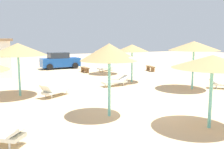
{
  "coord_description": "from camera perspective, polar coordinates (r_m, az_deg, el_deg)",
  "views": [
    {
      "loc": [
        -6.0,
        -9.8,
        3.24
      ],
      "look_at": [
        0.0,
        3.0,
        1.2
      ],
      "focal_mm": 40.91,
      "sensor_mm": 36.0,
      "label": 1
    }
  ],
  "objects": [
    {
      "name": "parasol_3",
      "position": [
        16.72,
        17.85,
        6.1
      ],
      "size": [
        3.17,
        3.17,
        3.03
      ],
      "color": "#6BC6BC",
      "rests_on": "ground"
    },
    {
      "name": "parasol_2",
      "position": [
        14.94,
        -20.29,
        5.3
      ],
      "size": [
        3.14,
        3.14,
        2.95
      ],
      "color": "#6BC6BC",
      "rests_on": "ground"
    },
    {
      "name": "bench_2",
      "position": [
        25.27,
        8.59,
        1.54
      ],
      "size": [
        0.67,
        1.55,
        0.49
      ],
      "color": "brown",
      "rests_on": "ground"
    },
    {
      "name": "lounger_3",
      "position": [
        17.83,
        23.79,
        -1.96
      ],
      "size": [
        1.84,
        1.77,
        0.61
      ],
      "color": "silver",
      "rests_on": "ground"
    },
    {
      "name": "parasol_7",
      "position": [
        10.35,
        -0.63,
        4.98
      ],
      "size": [
        2.38,
        2.38,
        3.02
      ],
      "color": "#6BC6BC",
      "rests_on": "ground"
    },
    {
      "name": "lounger_2",
      "position": [
        14.55,
        -12.68,
        -3.55
      ],
      "size": [
        1.9,
        1.55,
        0.8
      ],
      "color": "silver",
      "rests_on": "ground"
    },
    {
      "name": "ground_plane",
      "position": [
        11.94,
        6.18,
        -7.58
      ],
      "size": [
        80.0,
        80.0,
        0.0
      ],
      "primitive_type": "plane",
      "color": "#DBBA8C"
    },
    {
      "name": "lounger_4",
      "position": [
        25.17,
        -1.27,
        1.52
      ],
      "size": [
        2.01,
        1.31,
        0.62
      ],
      "color": "silver",
      "rests_on": "ground"
    },
    {
      "name": "lounger_1",
      "position": [
        17.31,
        0.94,
        -1.53
      ],
      "size": [
        1.95,
        0.79,
        0.66
      ],
      "color": "silver",
      "rests_on": "ground"
    },
    {
      "name": "parked_car",
      "position": [
        27.57,
        -11.59,
        3.02
      ],
      "size": [
        4.08,
        2.14,
        1.72
      ],
      "color": "#194C9E",
      "rests_on": "ground"
    },
    {
      "name": "bench_1",
      "position": [
        24.18,
        -6.09,
        1.29
      ],
      "size": [
        0.42,
        1.5,
        0.49
      ],
      "color": "brown",
      "rests_on": "ground"
    },
    {
      "name": "parasol_4",
      "position": [
        22.88,
        -0.52,
        5.77
      ],
      "size": [
        2.66,
        2.66,
        2.52
      ],
      "color": "#6BC6BC",
      "rests_on": "ground"
    },
    {
      "name": "parasol_1",
      "position": [
        18.6,
        4.51,
        5.88
      ],
      "size": [
        2.39,
        2.39,
        2.76
      ],
      "color": "#6BC6BC",
      "rests_on": "ground"
    },
    {
      "name": "parasol_6",
      "position": [
        9.62,
        21.56,
        2.65
      ],
      "size": [
        2.86,
        2.86,
        2.64
      ],
      "color": "#6BC6BC",
      "rests_on": "ground"
    },
    {
      "name": "lounger_0",
      "position": [
        8.68,
        -23.71,
        -12.21
      ],
      "size": [
        1.88,
        1.68,
        0.69
      ],
      "color": "silver",
      "rests_on": "ground"
    }
  ]
}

